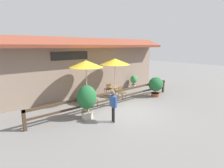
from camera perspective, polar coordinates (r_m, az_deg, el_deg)
The scene contains 15 objects.
ground_plane at distance 10.20m, azimuth 4.64°, elevation -8.60°, with size 60.00×60.00×0.00m, color slate.
building_facade at distance 12.87m, azimuth -8.10°, elevation 5.64°, with size 14.28×1.49×4.23m.
patio_railing at distance 10.72m, azimuth 0.79°, elevation -3.60°, with size 10.40×0.14×0.95m.
patio_umbrella_near at distance 10.94m, azimuth -8.50°, elevation 6.51°, with size 2.12×2.12×2.81m.
dining_table_near at distance 11.31m, azimuth -8.18°, elevation -3.49°, with size 0.91×0.91×0.73m.
chair_near_streetside at distance 10.79m, azimuth -6.38°, elevation -4.79°, with size 0.44×0.44×0.85m.
chair_near_wallside at distance 11.88m, azimuth -9.93°, elevation -3.29°, with size 0.43×0.43×0.85m.
patio_umbrella_middle at distance 12.44m, azimuth 0.99°, elevation 7.33°, with size 2.12×2.12×2.81m.
dining_table_middle at distance 12.76m, azimuth 0.95°, elevation -1.54°, with size 0.91×0.91×0.73m.
chair_middle_streetside at distance 12.28m, azimuth 3.11°, elevation -2.60°, with size 0.48×0.48×0.85m.
chair_middle_wallside at distance 13.26m, azimuth -1.33°, elevation -1.47°, with size 0.51×0.51×0.85m.
potted_plant_entrance_palm at distance 8.89m, azimuth -8.23°, elevation -4.92°, with size 1.00×0.90×1.73m.
potted_plant_tall_tropical at distance 13.06m, azimuth 14.09°, elevation -0.36°, with size 1.10×0.99×1.43m.
potted_plant_broad_leaf at distance 15.42m, azimuth 7.11°, elevation 1.16°, with size 0.61×0.55×1.13m.
pedestrian at distance 8.37m, azimuth 0.41°, elevation -5.97°, with size 0.30×0.54×1.57m.
Camera 1 is at (-6.69, -6.79, 3.64)m, focal length 28.00 mm.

